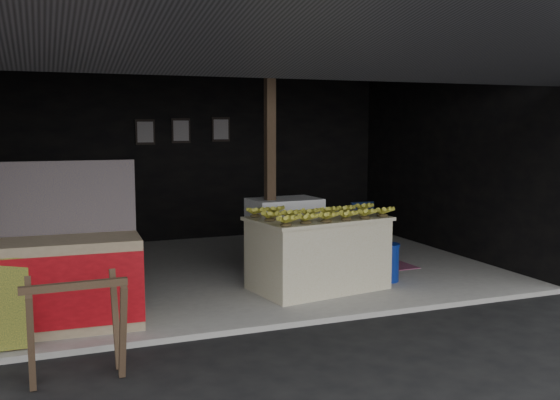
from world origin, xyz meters
name	(u,v)px	position (x,y,z in m)	size (l,w,h in m)	color
ground	(308,326)	(0.00, 0.00, 0.00)	(80.00, 80.00, 0.00)	black
concrete_slab	(235,270)	(0.00, 2.50, 0.03)	(7.00, 5.00, 0.06)	gray
shophouse	(227,120)	(0.00, 2.82, 2.10)	(7.40, 7.29, 3.02)	black
banana_table	(318,253)	(0.61, 1.09, 0.50)	(1.72, 1.22, 0.87)	beige
banana_pile	(318,210)	(0.61, 1.09, 1.02)	(1.47, 0.88, 0.17)	gold
white_crate	(285,236)	(0.53, 1.96, 0.56)	(0.95, 0.68, 1.00)	white
neighbor_stall	(58,279)	(-2.35, 0.66, 0.55)	(1.59, 0.77, 1.62)	#998466
sawhorse	(76,319)	(-2.26, -0.59, 0.51)	(0.82, 0.72, 0.81)	#4B3625
water_barrel	(387,263)	(1.58, 1.11, 0.29)	(0.31, 0.31, 0.45)	navy
plastic_chair	(365,225)	(2.08, 2.59, 0.53)	(0.39, 0.39, 0.81)	#0B183D
magenta_rug	(355,266)	(1.61, 2.01, 0.07)	(1.50, 1.00, 0.01)	maroon
picture_frames	(183,131)	(-0.17, 4.89, 1.93)	(1.62, 0.04, 0.46)	black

